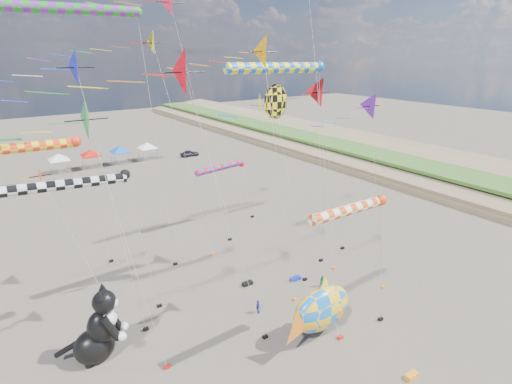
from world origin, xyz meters
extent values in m
cone|color=#1A1CB6|center=(-10.26, 13.71, 18.24)|extent=(1.94, 2.08, 2.14)
cylinder|color=#B2B2B2|center=(-9.41, 13.71, 9.12)|extent=(1.72, 0.02, 18.24)
cube|color=black|center=(-8.56, 13.71, 0.10)|extent=(0.36, 0.24, 0.20)
cone|color=#F20412|center=(-5.07, 8.12, 18.04)|extent=(2.44, 2.62, 2.70)
cylinder|color=#B2B2B2|center=(-3.54, 8.12, 9.02)|extent=(3.09, 0.02, 18.05)
cube|color=black|center=(-2.00, 8.12, 0.10)|extent=(0.36, 0.24, 0.20)
cone|color=#1A842F|center=(-10.82, 9.40, 15.90)|extent=(2.11, 2.26, 2.33)
cylinder|color=#B2B2B2|center=(-9.80, 9.40, 7.95)|extent=(2.07, 0.02, 15.90)
cube|color=black|center=(-8.77, 9.40, 0.10)|extent=(0.36, 0.24, 0.20)
cone|color=#FF3010|center=(-12.30, 18.97, 10.80)|extent=(1.51, 1.61, 1.66)
cylinder|color=#B2B2B2|center=(-11.07, 18.97, 5.40)|extent=(2.47, 0.02, 10.80)
cube|color=black|center=(-9.85, 18.97, 0.10)|extent=(0.36, 0.24, 0.20)
cone|color=orange|center=(-0.10, 10.37, 19.01)|extent=(2.07, 2.22, 2.29)
cylinder|color=#B2B2B2|center=(1.26, 10.37, 9.51)|extent=(2.75, 0.02, 19.01)
cube|color=black|center=(2.63, 10.37, 0.10)|extent=(0.36, 0.24, 0.20)
cone|color=#F7F216|center=(-2.97, 20.83, 19.67)|extent=(1.99, 2.13, 2.20)
cylinder|color=#B2B2B2|center=(-1.02, 20.83, 9.83)|extent=(3.92, 0.02, 19.67)
cube|color=black|center=(0.93, 20.83, 0.10)|extent=(0.36, 0.24, 0.20)
cylinder|color=#B2B2B2|center=(7.10, 12.08, 13.50)|extent=(3.49, 0.02, 27.00)
cube|color=black|center=(8.83, 12.08, 0.10)|extent=(0.36, 0.24, 0.20)
cone|color=#5D1D97|center=(7.54, 7.44, 15.62)|extent=(1.81, 1.94, 2.00)
cylinder|color=#B2B2B2|center=(8.74, 7.44, 7.81)|extent=(2.42, 0.02, 15.63)
cube|color=black|center=(9.93, 7.44, 0.10)|extent=(0.36, 0.24, 0.20)
cone|color=#F92546|center=(0.65, 22.72, 22.89)|extent=(2.53, 2.71, 2.79)
cylinder|color=#B2B2B2|center=(2.32, 22.72, 11.45)|extent=(3.36, 0.02, 22.89)
cube|color=black|center=(3.99, 22.72, 0.10)|extent=(0.36, 0.24, 0.20)
cone|color=red|center=(9.44, 14.47, 15.79)|extent=(2.58, 2.76, 2.85)
cylinder|color=#B2B2B2|center=(10.91, 14.47, 7.89)|extent=(2.95, 0.02, 15.79)
cube|color=black|center=(12.37, 14.47, 0.10)|extent=(0.36, 0.24, 0.20)
cylinder|color=#198A1D|center=(-8.92, 21.23, 21.72)|extent=(8.94, 0.77, 0.77)
sphere|color=#198A1D|center=(-4.44, 21.23, 21.72)|extent=(0.81, 0.81, 0.81)
cylinder|color=#B2B2B2|center=(-3.69, 21.23, 10.86)|extent=(1.52, 0.02, 21.72)
cube|color=black|center=(-2.94, 21.23, 0.10)|extent=(0.36, 0.24, 0.20)
cylinder|color=#E44B10|center=(1.65, 4.78, 9.94)|extent=(6.19, 0.68, 0.68)
sphere|color=#E44B10|center=(4.75, 4.78, 9.94)|extent=(0.71, 0.71, 0.71)
cylinder|color=#B2B2B2|center=(5.50, 4.78, 4.97)|extent=(1.52, 0.02, 9.95)
cube|color=black|center=(6.25, 4.78, 0.10)|extent=(0.36, 0.24, 0.20)
cylinder|color=red|center=(5.09, 26.51, 6.94)|extent=(5.73, 0.66, 0.66)
sphere|color=red|center=(7.96, 26.51, 6.94)|extent=(0.69, 0.69, 0.69)
cylinder|color=#B2B2B2|center=(8.71, 26.51, 3.47)|extent=(1.52, 0.02, 6.94)
cube|color=black|center=(9.46, 26.51, 0.10)|extent=(0.36, 0.24, 0.20)
cylinder|color=black|center=(-12.00, 15.81, 11.15)|extent=(7.58, 0.68, 0.68)
sphere|color=black|center=(-8.21, 15.81, 11.15)|extent=(0.71, 0.71, 0.71)
cylinder|color=#B2B2B2|center=(-7.46, 15.81, 5.57)|extent=(1.52, 0.02, 11.15)
cube|color=black|center=(-6.71, 15.81, 0.10)|extent=(0.36, 0.24, 0.20)
cylinder|color=blue|center=(3.00, 13.87, 17.85)|extent=(8.62, 0.80, 0.80)
sphere|color=blue|center=(7.31, 13.87, 17.85)|extent=(0.84, 0.84, 0.84)
cylinder|color=#B2B2B2|center=(8.06, 13.87, 8.93)|extent=(1.52, 0.02, 17.85)
cube|color=black|center=(8.81, 13.87, 0.10)|extent=(0.36, 0.24, 0.20)
cylinder|color=#FF3515|center=(-13.08, 25.21, 11.88)|extent=(7.64, 0.82, 0.82)
sphere|color=#FF3515|center=(-9.26, 25.21, 11.88)|extent=(0.86, 0.86, 0.86)
cylinder|color=#B2B2B2|center=(-8.51, 25.21, 5.94)|extent=(1.52, 0.02, 11.88)
cube|color=black|center=(-7.76, 25.21, 0.10)|extent=(0.36, 0.24, 0.20)
ellipsoid|color=yellow|center=(3.28, 14.19, 15.36)|extent=(2.20, 0.40, 2.64)
cone|color=yellow|center=(1.78, 14.19, 15.36)|extent=(0.12, 1.80, 1.80)
cylinder|color=#B2B2B2|center=(4.28, 13.19, 7.68)|extent=(2.03, 2.03, 15.36)
cube|color=black|center=(5.28, 12.19, 0.10)|extent=(0.36, 0.24, 0.20)
ellipsoid|color=blue|center=(1.28, 6.06, 2.31)|extent=(5.14, 2.93, 3.23)
cone|color=orange|center=(-1.52, 6.06, 2.31)|extent=(2.34, 0.63, 2.37)
cone|color=yellow|center=(1.49, 6.06, 3.92)|extent=(1.70, 0.47, 1.72)
cylinder|color=#B2B2B2|center=(2.42, 5.56, 0.88)|extent=(0.34, 1.04, 1.79)
cube|color=red|center=(2.28, 5.06, 0.10)|extent=(0.36, 0.24, 0.20)
imported|color=slate|center=(0.71, 6.60, 0.90)|extent=(0.78, 0.69, 1.79)
imported|color=#1D713B|center=(5.79, 10.56, 0.53)|extent=(0.65, 0.62, 1.06)
imported|color=#29299B|center=(-0.77, 10.75, 0.56)|extent=(0.67, 0.63, 1.11)
cube|color=#1221B9|center=(4.64, 12.69, 0.15)|extent=(0.90, 0.44, 0.30)
cube|color=orange|center=(3.29, 0.06, 0.15)|extent=(0.90, 0.44, 0.30)
cube|color=black|center=(0.73, 14.45, 0.15)|extent=(0.90, 0.44, 0.30)
cube|color=white|center=(-6.00, 60.00, 2.25)|extent=(3.00, 3.00, 0.15)
pyramid|color=white|center=(-6.00, 60.00, 3.30)|extent=(4.20, 4.20, 1.00)
cylinder|color=#999999|center=(-7.30, 58.70, 1.10)|extent=(0.08, 0.08, 2.20)
cylinder|color=#999999|center=(-4.70, 58.70, 1.10)|extent=(0.08, 0.08, 2.20)
cylinder|color=#999999|center=(-7.30, 61.30, 1.10)|extent=(0.08, 0.08, 2.20)
cylinder|color=#999999|center=(-4.70, 61.30, 1.10)|extent=(0.08, 0.08, 2.20)
cube|color=red|center=(-1.00, 60.00, 2.25)|extent=(3.00, 3.00, 0.15)
pyramid|color=red|center=(-1.00, 60.00, 3.30)|extent=(4.20, 4.20, 1.00)
cylinder|color=#999999|center=(-2.30, 58.70, 1.10)|extent=(0.08, 0.08, 2.20)
cylinder|color=#999999|center=(0.30, 58.70, 1.10)|extent=(0.08, 0.08, 2.20)
cylinder|color=#999999|center=(-2.30, 61.30, 1.10)|extent=(0.08, 0.08, 2.20)
cylinder|color=#999999|center=(0.30, 61.30, 1.10)|extent=(0.08, 0.08, 2.20)
cube|color=blue|center=(4.00, 60.00, 2.25)|extent=(3.00, 3.00, 0.15)
pyramid|color=blue|center=(4.00, 60.00, 3.30)|extent=(4.20, 4.20, 1.00)
cylinder|color=#999999|center=(2.70, 58.70, 1.10)|extent=(0.08, 0.08, 2.20)
cylinder|color=#999999|center=(5.30, 58.70, 1.10)|extent=(0.08, 0.08, 2.20)
cylinder|color=#999999|center=(2.70, 61.30, 1.10)|extent=(0.08, 0.08, 2.20)
cylinder|color=#999999|center=(5.30, 61.30, 1.10)|extent=(0.08, 0.08, 2.20)
cube|color=white|center=(9.00, 60.00, 2.25)|extent=(3.00, 3.00, 0.15)
pyramid|color=white|center=(9.00, 60.00, 3.30)|extent=(4.20, 4.20, 1.00)
cylinder|color=#999999|center=(7.70, 58.70, 1.10)|extent=(0.08, 0.08, 2.20)
cylinder|color=#999999|center=(10.30, 58.70, 1.10)|extent=(0.08, 0.08, 2.20)
cylinder|color=#999999|center=(7.70, 61.30, 1.10)|extent=(0.08, 0.08, 2.20)
cylinder|color=#999999|center=(10.30, 61.30, 1.10)|extent=(0.08, 0.08, 2.20)
imported|color=#26262D|center=(16.42, 58.00, 0.61)|extent=(3.58, 1.46, 1.21)
camera|label=1|loc=(-15.65, -10.37, 18.97)|focal=28.00mm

